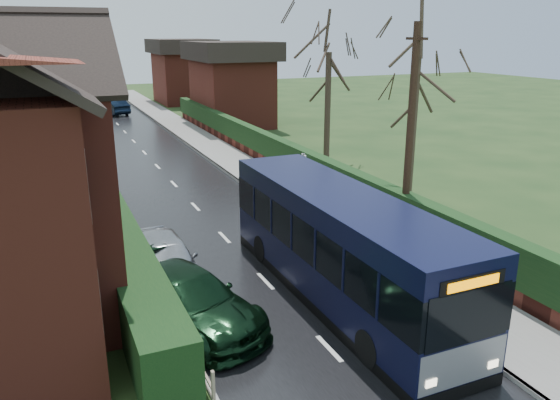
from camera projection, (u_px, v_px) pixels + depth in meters
name	position (u px, v px, depth m)	size (l,w,h in m)	color
ground	(294.00, 312.00, 14.71)	(140.00, 140.00, 0.00)	#344A1F
road	(195.00, 207.00, 23.46)	(6.00, 100.00, 0.02)	black
pavement	(285.00, 194.00, 25.07)	(2.50, 100.00, 0.14)	slate
kerb_right	(261.00, 197.00, 24.61)	(0.12, 100.00, 0.14)	gray
kerb_left	(123.00, 215.00, 22.28)	(0.12, 100.00, 0.10)	gray
front_hedge	(117.00, 243.00, 17.35)	(1.20, 16.00, 1.60)	black
picket_fence	(141.00, 249.00, 17.74)	(0.10, 16.00, 0.90)	gray
right_wall_hedge	(316.00, 171.00, 25.38)	(0.60, 50.00, 1.80)	maroon
bus	(340.00, 248.00, 15.07)	(2.34, 10.05, 3.05)	black
car_silver	(164.00, 260.00, 16.15)	(1.78, 4.41, 1.50)	#B8B9BE
car_green	(189.00, 300.00, 13.84)	(2.00, 4.92, 1.43)	black
car_distant	(114.00, 107.00, 49.60)	(1.50, 4.31, 1.42)	black
bus_stop_sign	(304.00, 179.00, 20.63)	(0.12, 0.44, 2.87)	slate
telegraph_pole	(410.00, 136.00, 18.54)	(0.26, 0.97, 7.55)	black
tree_right_near	(419.00, 47.00, 20.79)	(4.13, 4.13, 8.92)	#3D3024
tree_right_far	(329.00, 44.00, 29.24)	(4.57, 4.57, 8.83)	#34271F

